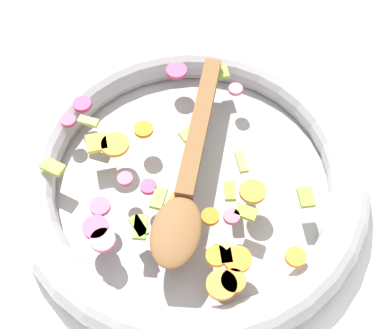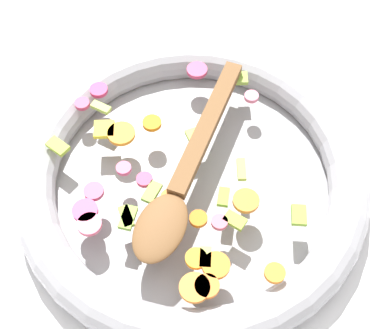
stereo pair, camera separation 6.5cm
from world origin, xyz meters
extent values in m
plane|color=silver|center=(0.00, 0.00, 0.00)|extent=(4.00, 4.00, 0.00)
cylinder|color=gray|center=(0.00, 0.00, 0.01)|extent=(0.39, 0.39, 0.01)
torus|color=#9E9EA5|center=(0.00, 0.00, 0.03)|extent=(0.44, 0.44, 0.05)
cylinder|color=orange|center=(-0.03, -0.10, 0.05)|extent=(0.05, 0.05, 0.01)
cylinder|color=orange|center=(0.13, 0.05, 0.05)|extent=(0.04, 0.04, 0.01)
cylinder|color=orange|center=(0.07, 0.02, 0.05)|extent=(0.02, 0.02, 0.01)
cylinder|color=orange|center=(0.15, 0.04, 0.05)|extent=(0.04, 0.04, 0.01)
cylinder|color=orange|center=(0.05, -0.02, 0.05)|extent=(0.03, 0.03, 0.01)
cylinder|color=orange|center=(0.13, 0.11, 0.05)|extent=(0.03, 0.03, 0.01)
cylinder|color=orange|center=(-0.05, -0.06, 0.05)|extent=(0.03, 0.03, 0.01)
cylinder|color=orange|center=(0.16, 0.03, 0.05)|extent=(0.05, 0.05, 0.01)
cylinder|color=orange|center=(0.04, 0.07, 0.05)|extent=(0.04, 0.04, 0.01)
cylinder|color=orange|center=(0.12, 0.02, 0.05)|extent=(0.03, 0.03, 0.01)
cube|color=#87B03F|center=(-0.15, 0.05, 0.05)|extent=(0.02, 0.02, 0.01)
cube|color=#B0CE58|center=(-0.07, -0.13, 0.05)|extent=(0.02, 0.03, 0.01)
cube|color=#B4C553|center=(0.12, 0.03, 0.05)|extent=(0.03, 0.01, 0.01)
cube|color=#97BD38|center=(0.07, 0.06, 0.05)|extent=(0.02, 0.03, 0.01)
cube|color=#ADDA4A|center=(-0.05, 0.00, 0.05)|extent=(0.03, 0.03, 0.01)
cube|color=#8DB13B|center=(0.08, -0.06, 0.05)|extent=(0.03, 0.02, 0.01)
cube|color=#86B837|center=(0.05, 0.13, 0.05)|extent=(0.03, 0.02, 0.01)
cube|color=#86C041|center=(0.08, -0.06, 0.05)|extent=(0.03, 0.02, 0.01)
cube|color=#82BE43|center=(0.05, -0.04, 0.05)|extent=(0.03, 0.02, 0.01)
cube|color=#A8D04D|center=(0.00, 0.06, 0.05)|extent=(0.03, 0.01, 0.01)
cube|color=#80BF33|center=(0.04, 0.04, 0.05)|extent=(0.02, 0.01, 0.01)
cube|color=#A4C73A|center=(0.00, -0.17, 0.05)|extent=(0.03, 0.03, 0.01)
cylinder|color=pink|center=(-0.12, 0.06, 0.05)|extent=(0.02, 0.02, 0.01)
cylinder|color=#C74469|center=(0.06, -0.11, 0.05)|extent=(0.03, 0.03, 0.01)
cylinder|color=#E43F7D|center=(0.08, -0.11, 0.05)|extent=(0.04, 0.04, 0.01)
cylinder|color=#D34A74|center=(0.02, -0.08, 0.05)|extent=(0.03, 0.03, 0.01)
cylinder|color=#C93B64|center=(-0.15, -0.02, 0.05)|extent=(0.04, 0.04, 0.01)
cylinder|color=#D33359|center=(0.03, -0.05, 0.05)|extent=(0.03, 0.03, 0.01)
cylinder|color=#D2586D|center=(0.07, 0.04, 0.05)|extent=(0.03, 0.03, 0.01)
cylinder|color=#C7395F|center=(-0.07, -0.16, 0.05)|extent=(0.03, 0.03, 0.01)
cylinder|color=#F16683|center=(0.10, -0.10, 0.05)|extent=(0.04, 0.04, 0.01)
cylinder|color=#CB3B6C|center=(0.08, -0.03, 0.05)|extent=(0.04, 0.04, 0.01)
cylinder|color=#C92B5C|center=(-0.10, -0.14, 0.05)|extent=(0.03, 0.03, 0.01)
cube|color=yellow|center=(-0.03, -0.12, 0.05)|extent=(0.03, 0.03, 0.01)
cube|color=brown|center=(-0.05, 0.01, 0.06)|extent=(0.21, 0.07, 0.01)
ellipsoid|color=brown|center=(0.10, -0.02, 0.06)|extent=(0.10, 0.07, 0.01)
camera|label=1|loc=(0.36, -0.01, 0.60)|focal=50.00mm
camera|label=2|loc=(0.35, 0.05, 0.60)|focal=50.00mm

